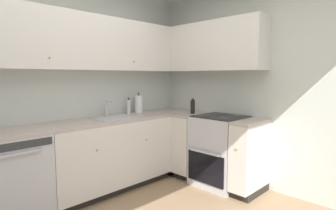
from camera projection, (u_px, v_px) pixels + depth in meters
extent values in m
cube|color=silver|center=(62.00, 88.00, 3.33)|extent=(3.80, 0.05, 2.62)
cube|color=silver|center=(268.00, 87.00, 3.44)|extent=(0.05, 3.49, 2.62)
cube|color=silver|center=(13.00, 178.00, 2.72)|extent=(0.60, 0.60, 0.88)
cube|color=#333333|center=(21.00, 145.00, 2.46)|extent=(0.55, 0.01, 0.07)
cube|color=silver|center=(22.00, 153.00, 2.46)|extent=(0.36, 0.02, 0.02)
cube|color=silver|center=(109.00, 152.00, 3.50)|extent=(1.62, 0.60, 0.79)
cube|color=black|center=(109.00, 184.00, 3.56)|extent=(1.62, 0.54, 0.09)
sphere|color=tan|center=(97.00, 151.00, 3.01)|extent=(0.02, 0.02, 0.02)
sphere|color=tan|center=(146.00, 140.00, 3.51)|extent=(0.02, 0.02, 0.02)
cube|color=#B7A89E|center=(108.00, 120.00, 3.45)|extent=(2.83, 0.60, 0.03)
cube|color=silver|center=(192.00, 143.00, 3.96)|extent=(0.60, 0.30, 0.79)
cube|color=black|center=(193.00, 172.00, 4.03)|extent=(0.54, 0.30, 0.09)
cube|color=silver|center=(250.00, 156.00, 3.32)|extent=(0.60, 0.24, 0.79)
cube|color=black|center=(250.00, 190.00, 3.39)|extent=(0.54, 0.24, 0.09)
sphere|color=tan|center=(237.00, 149.00, 3.09)|extent=(0.02, 0.02, 0.02)
cube|color=#B7A89E|center=(193.00, 115.00, 3.92)|extent=(0.60, 0.30, 0.03)
cube|color=#B7A89E|center=(251.00, 122.00, 3.28)|extent=(0.60, 0.24, 0.03)
cube|color=silver|center=(220.00, 151.00, 3.65)|extent=(0.64, 0.62, 0.91)
cube|color=black|center=(205.00, 168.00, 3.44)|extent=(0.02, 0.55, 0.38)
cube|color=silver|center=(204.00, 152.00, 3.40)|extent=(0.02, 0.43, 0.02)
cube|color=black|center=(221.00, 116.00, 3.60)|extent=(0.59, 0.60, 0.01)
cube|color=silver|center=(234.00, 109.00, 3.81)|extent=(0.03, 0.60, 0.15)
cylinder|color=#4C4C4C|center=(224.00, 118.00, 3.40)|extent=(0.11, 0.11, 0.01)
cylinder|color=#4C4C4C|center=(206.00, 116.00, 3.60)|extent=(0.11, 0.11, 0.01)
cylinder|color=#4C4C4C|center=(236.00, 116.00, 3.60)|extent=(0.11, 0.11, 0.01)
cylinder|color=#4C4C4C|center=(219.00, 114.00, 3.79)|extent=(0.11, 0.11, 0.01)
cube|color=silver|center=(89.00, 43.00, 3.33)|extent=(2.51, 0.32, 0.66)
sphere|color=tan|center=(50.00, 58.00, 2.85)|extent=(0.02, 0.02, 0.02)
sphere|color=tan|center=(134.00, 62.00, 3.63)|extent=(0.02, 0.02, 0.02)
cube|color=silver|center=(206.00, 47.00, 3.83)|extent=(0.32, 1.73, 0.66)
cube|color=#B7B7BC|center=(116.00, 118.00, 3.50)|extent=(0.55, 0.40, 0.01)
cube|color=gray|center=(116.00, 121.00, 3.50)|extent=(0.51, 0.36, 0.09)
cube|color=#99999E|center=(116.00, 120.00, 3.50)|extent=(0.02, 0.35, 0.06)
cylinder|color=silver|center=(106.00, 108.00, 3.65)|extent=(0.02, 0.02, 0.21)
cylinder|color=silver|center=(109.00, 102.00, 3.58)|extent=(0.02, 0.15, 0.02)
cylinder|color=silver|center=(110.00, 114.00, 3.69)|extent=(0.02, 0.02, 0.06)
cylinder|color=silver|center=(129.00, 107.00, 3.88)|extent=(0.05, 0.05, 0.20)
cylinder|color=#262626|center=(129.00, 99.00, 3.87)|extent=(0.02, 0.02, 0.03)
cylinder|color=white|center=(139.00, 104.00, 3.98)|extent=(0.11, 0.11, 0.25)
cylinder|color=#3F3F3F|center=(139.00, 103.00, 3.98)|extent=(0.02, 0.02, 0.31)
cylinder|color=black|center=(193.00, 107.00, 3.91)|extent=(0.06, 0.06, 0.19)
cylinder|color=black|center=(193.00, 99.00, 3.89)|extent=(0.03, 0.03, 0.02)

